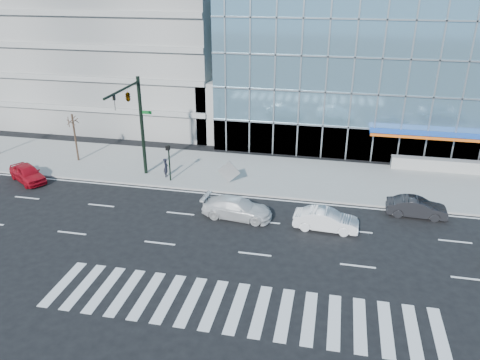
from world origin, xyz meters
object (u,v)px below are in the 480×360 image
at_px(red_sedan, 27,173).
at_px(pedestrian, 166,167).
at_px(white_suv, 237,208).
at_px(ped_signal_post, 169,157).
at_px(dark_sedan, 417,207).
at_px(street_tree_near, 73,121).
at_px(white_sedan, 326,220).
at_px(tilted_panel, 229,172).
at_px(traffic_signal, 132,107).

height_order(red_sedan, pedestrian, pedestrian).
bearing_deg(white_suv, ped_signal_post, 59.44).
distance_m(dark_sedan, pedestrian, 19.26).
distance_m(street_tree_near, white_suv, 17.80).
xyz_separation_m(white_sedan, pedestrian, (-13.07, 5.78, 0.24)).
bearing_deg(tilted_panel, ped_signal_post, -174.64).
relative_size(street_tree_near, dark_sedan, 1.05).
bearing_deg(white_sedan, tilted_panel, 56.79).
relative_size(traffic_signal, dark_sedan, 1.99).
bearing_deg(white_sedan, traffic_signal, 75.41).
xyz_separation_m(pedestrian, tilted_panel, (5.28, -0.12, 0.14)).
distance_m(street_tree_near, white_sedan, 23.48).
relative_size(red_sedan, pedestrian, 2.61).
bearing_deg(tilted_panel, white_sedan, -37.92).
xyz_separation_m(street_tree_near, white_sedan, (21.99, -7.62, -3.09)).
height_order(white_suv, dark_sedan, white_suv).
xyz_separation_m(white_suv, tilted_panel, (-1.80, 5.24, 0.37)).
bearing_deg(white_sedan, street_tree_near, 73.67).
bearing_deg(white_suv, traffic_signal, 69.61).
xyz_separation_m(traffic_signal, pedestrian, (1.91, 1.09, -5.23)).
xyz_separation_m(ped_signal_post, tilted_panel, (4.69, 0.60, -1.07)).
distance_m(white_suv, pedestrian, 8.87).
bearing_deg(traffic_signal, tilted_panel, 7.72).
bearing_deg(street_tree_near, traffic_signal, -22.71).
xyz_separation_m(ped_signal_post, red_sedan, (-11.23, -2.19, -1.44)).
bearing_deg(white_suv, red_sedan, 87.11).
relative_size(ped_signal_post, red_sedan, 0.73).
bearing_deg(white_suv, pedestrian, 57.86).
distance_m(ped_signal_post, red_sedan, 11.53).
bearing_deg(dark_sedan, white_suv, 104.72).
relative_size(ped_signal_post, white_suv, 0.62).
bearing_deg(white_suv, street_tree_near, 70.76).
bearing_deg(pedestrian, white_suv, -138.27).
distance_m(street_tree_near, dark_sedan, 28.52).
xyz_separation_m(street_tree_near, dark_sedan, (27.99, -4.50, -3.12)).
distance_m(street_tree_near, red_sedan, 5.92).
bearing_deg(street_tree_near, ped_signal_post, -15.06).
distance_m(street_tree_near, pedestrian, 9.54).
xyz_separation_m(ped_signal_post, street_tree_near, (-9.50, 2.56, 1.64)).
bearing_deg(tilted_panel, street_tree_near, 170.22).
bearing_deg(dark_sedan, red_sedan, 92.53).
relative_size(street_tree_near, pedestrian, 2.70).
bearing_deg(tilted_panel, red_sedan, -172.01).
bearing_deg(pedestrian, white_sedan, -124.99).
relative_size(ped_signal_post, dark_sedan, 0.75).
relative_size(red_sedan, tilted_panel, 3.14).
bearing_deg(ped_signal_post, red_sedan, -168.99).
distance_m(traffic_signal, white_suv, 11.35).
bearing_deg(street_tree_near, dark_sedan, -9.13).
bearing_deg(white_suv, tilted_panel, 23.91).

